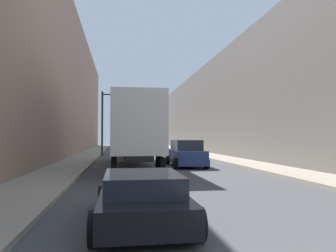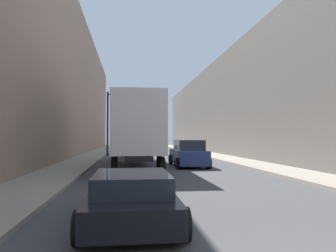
{
  "view_description": "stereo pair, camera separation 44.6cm",
  "coord_description": "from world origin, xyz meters",
  "px_view_note": "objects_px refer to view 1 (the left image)",
  "views": [
    {
      "loc": [
        -2.95,
        -2.34,
        1.95
      ],
      "look_at": [
        -0.61,
        13.14,
        2.48
      ],
      "focal_mm": 35.0,
      "sensor_mm": 36.0,
      "label": 1
    },
    {
      "loc": [
        -2.51,
        -2.4,
        1.95
      ],
      "look_at": [
        -0.61,
        13.14,
        2.48
      ],
      "focal_mm": 35.0,
      "sensor_mm": 36.0,
      "label": 2
    }
  ],
  "objects_px": {
    "sedan_car": "(142,198)",
    "suv_car": "(186,154)",
    "semi_truck": "(133,131)",
    "traffic_signal_gantry": "(115,112)"
  },
  "relations": [
    {
      "from": "semi_truck",
      "to": "suv_car",
      "type": "height_order",
      "value": "semi_truck"
    },
    {
      "from": "sedan_car",
      "to": "suv_car",
      "type": "bearing_deg",
      "value": 74.3
    },
    {
      "from": "sedan_car",
      "to": "suv_car",
      "type": "relative_size",
      "value": 0.89
    },
    {
      "from": "semi_truck",
      "to": "traffic_signal_gantry",
      "type": "bearing_deg",
      "value": 95.61
    },
    {
      "from": "semi_truck",
      "to": "suv_car",
      "type": "bearing_deg",
      "value": -4.31
    },
    {
      "from": "semi_truck",
      "to": "suv_car",
      "type": "relative_size",
      "value": 2.98
    },
    {
      "from": "semi_truck",
      "to": "suv_car",
      "type": "distance_m",
      "value": 3.79
    },
    {
      "from": "sedan_car",
      "to": "suv_car",
      "type": "distance_m",
      "value": 14.29
    },
    {
      "from": "sedan_car",
      "to": "semi_truck",
      "type": "bearing_deg",
      "value": 88.38
    },
    {
      "from": "suv_car",
      "to": "sedan_car",
      "type": "bearing_deg",
      "value": -105.7
    }
  ]
}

